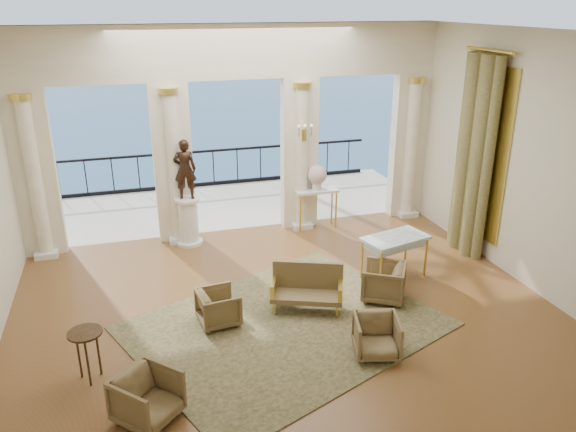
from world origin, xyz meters
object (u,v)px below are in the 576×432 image
object	(u,v)px
armchair_d	(219,306)
pedestal	(189,222)
armchair_b	(377,335)
side_table	(86,339)
game_table	(395,241)
armchair_a	(147,395)
console_table	(317,196)
armchair_c	(383,280)
settee	(307,287)
statue	(185,169)

from	to	relation	value
armchair_d	pedestal	distance (m)	3.36
armchair_b	side_table	world-z (taller)	side_table
armchair_d	game_table	bearing A→B (deg)	-85.36
armchair_b	game_table	size ratio (longest dim) A/B	0.50
armchair_a	console_table	size ratio (longest dim) A/B	0.73
pedestal	armchair_c	bearing A→B (deg)	-49.02
armchair_c	pedestal	size ratio (longest dim) A/B	0.70
armchair_c	armchair_d	xyz separation A→B (m)	(-2.90, 0.03, -0.04)
armchair_d	settee	size ratio (longest dim) A/B	0.49
armchair_c	statue	world-z (taller)	statue
armchair_b	side_table	xyz separation A→B (m)	(-4.04, 0.59, 0.32)
statue	console_table	size ratio (longest dim) A/B	1.30
armchair_b	game_table	world-z (taller)	game_table
game_table	side_table	distance (m)	5.64
armchair_b	statue	world-z (taller)	statue
armchair_b	armchair_a	bearing A→B (deg)	-157.42
armchair_c	settee	bearing A→B (deg)	-61.87
statue	side_table	world-z (taller)	statue
console_table	settee	bearing A→B (deg)	-111.17
game_table	side_table	bearing A→B (deg)	-178.13
statue	side_table	distance (m)	4.80
armchair_c	side_table	size ratio (longest dim) A/B	0.95
settee	armchair_d	bearing A→B (deg)	-155.81
armchair_d	pedestal	size ratio (longest dim) A/B	0.62
game_table	pedestal	distance (m)	4.41
armchair_a	statue	xyz separation A→B (m)	(1.19, 5.33, 1.31)
armchair_d	armchair_b	bearing A→B (deg)	-132.37
armchair_c	side_table	xyz separation A→B (m)	(-4.86, -0.89, 0.29)
settee	side_table	bearing A→B (deg)	-142.14
statue	console_table	distance (m)	3.06
armchair_c	settee	world-z (taller)	settee
side_table	settee	bearing A→B (deg)	15.69
settee	side_table	size ratio (longest dim) A/B	1.72
armchair_c	settee	xyz separation A→B (m)	(-1.37, 0.09, 0.03)
armchair_d	game_table	size ratio (longest dim) A/B	0.48
armchair_d	side_table	world-z (taller)	side_table
side_table	armchair_a	bearing A→B (deg)	-55.36
armchair_b	side_table	bearing A→B (deg)	-173.54
game_table	pedestal	xyz separation A→B (m)	(-3.50, 2.68, -0.24)
armchair_b	armchair_c	xyz separation A→B (m)	(0.81, 1.48, 0.03)
armchair_b	statue	xyz separation A→B (m)	(-2.13, 4.87, 1.34)
armchair_a	settee	size ratio (longest dim) A/B	0.55
armchair_c	side_table	world-z (taller)	side_table
settee	game_table	world-z (taller)	game_table
pedestal	side_table	size ratio (longest dim) A/B	1.37
armchair_a	side_table	size ratio (longest dim) A/B	0.94
armchair_b	pedestal	distance (m)	5.31
armchair_c	statue	size ratio (longest dim) A/B	0.57
armchair_a	pedestal	distance (m)	5.46
settee	pedestal	size ratio (longest dim) A/B	1.25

